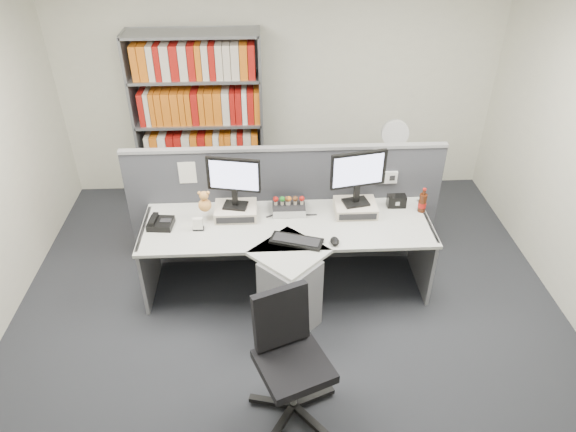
{
  "coord_description": "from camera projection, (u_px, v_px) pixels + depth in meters",
  "views": [
    {
      "loc": [
        -0.18,
        -3.05,
        3.4
      ],
      "look_at": [
        0.0,
        0.65,
        0.92
      ],
      "focal_mm": 32.75,
      "sensor_mm": 36.0,
      "label": 1
    }
  ],
  "objects": [
    {
      "name": "plush_toy",
      "position": [
        205.0,
        203.0,
        4.66
      ],
      "size": [
        0.12,
        0.12,
        0.2
      ],
      "color": "#DB9649",
      "rests_on": "monitor_riser_left"
    },
    {
      "name": "desk_calendar",
      "position": [
        198.0,
        225.0,
        4.61
      ],
      "size": [
        0.1,
        0.07,
        0.12
      ],
      "color": "black",
      "rests_on": "desk"
    },
    {
      "name": "partition",
      "position": [
        285.0,
        205.0,
        5.1
      ],
      "size": [
        3.0,
        0.08,
        1.27
      ],
      "color": "#404249",
      "rests_on": "ground"
    },
    {
      "name": "cola_bottle",
      "position": [
        422.0,
        203.0,
        4.83
      ],
      "size": [
        0.07,
        0.07,
        0.24
      ],
      "color": "#3F190A",
      "rests_on": "desk"
    },
    {
      "name": "desk",
      "position": [
        288.0,
        263.0,
        4.67
      ],
      "size": [
        2.6,
        1.2,
        0.72
      ],
      "color": "beige",
      "rests_on": "ground"
    },
    {
      "name": "desk_fan",
      "position": [
        395.0,
        136.0,
        5.57
      ],
      "size": [
        0.29,
        0.17,
        0.49
      ],
      "color": "white",
      "rests_on": "filing_cabinet"
    },
    {
      "name": "monitor_right",
      "position": [
        358.0,
        174.0,
        4.64
      ],
      "size": [
        0.51,
        0.21,
        0.52
      ],
      "color": "black",
      "rests_on": "monitor_riser_right"
    },
    {
      "name": "room_shell",
      "position": [
        293.0,
        161.0,
        3.43
      ],
      "size": [
        5.04,
        5.54,
        2.72
      ],
      "color": "silver",
      "rests_on": "ground"
    },
    {
      "name": "speaker",
      "position": [
        396.0,
        201.0,
        4.92
      ],
      "size": [
        0.17,
        0.1,
        0.11
      ],
      "primitive_type": "cube",
      "color": "black",
      "rests_on": "desk"
    },
    {
      "name": "office_chair",
      "position": [
        289.0,
        354.0,
        3.71
      ],
      "size": [
        0.66,
        0.65,
        0.99
      ],
      "color": "silver",
      "rests_on": "ground"
    },
    {
      "name": "monitor_riser_right",
      "position": [
        355.0,
        208.0,
        4.84
      ],
      "size": [
        0.38,
        0.31,
        0.1
      ],
      "color": "beige",
      "rests_on": "desk"
    },
    {
      "name": "desktop_pc",
      "position": [
        289.0,
        207.0,
        4.87
      ],
      "size": [
        0.3,
        0.27,
        0.08
      ],
      "color": "black",
      "rests_on": "desk"
    },
    {
      "name": "mouse",
      "position": [
        335.0,
        241.0,
        4.46
      ],
      "size": [
        0.08,
        0.12,
        0.05
      ],
      "primitive_type": "ellipsoid",
      "color": "black",
      "rests_on": "desk"
    },
    {
      "name": "shelving_unit",
      "position": [
        200.0,
        125.0,
        5.88
      ],
      "size": [
        1.41,
        0.4,
        2.0
      ],
      "color": "gray",
      "rests_on": "ground"
    },
    {
      "name": "desk_phone",
      "position": [
        160.0,
        223.0,
        4.66
      ],
      "size": [
        0.23,
        0.22,
        0.09
      ],
      "color": "black",
      "rests_on": "desk"
    },
    {
      "name": "monitor_left",
      "position": [
        234.0,
        179.0,
        4.6
      ],
      "size": [
        0.48,
        0.19,
        0.49
      ],
      "color": "black",
      "rests_on": "monitor_riser_left"
    },
    {
      "name": "ground",
      "position": [
        292.0,
        349.0,
        4.43
      ],
      "size": [
        5.5,
        5.5,
        0.0
      ],
      "primitive_type": "plane",
      "color": "#2D2F35",
      "rests_on": "ground"
    },
    {
      "name": "filing_cabinet",
      "position": [
        388.0,
        189.0,
        5.94
      ],
      "size": [
        0.45,
        0.61,
        0.7
      ],
      "color": "gray",
      "rests_on": "ground"
    },
    {
      "name": "monitor_riser_left",
      "position": [
        236.0,
        211.0,
        4.79
      ],
      "size": [
        0.38,
        0.31,
        0.1
      ],
      "color": "beige",
      "rests_on": "desk"
    },
    {
      "name": "figurines",
      "position": [
        289.0,
        200.0,
        4.8
      ],
      "size": [
        0.29,
        0.05,
        0.09
      ],
      "color": "beige",
      "rests_on": "desktop_pc"
    },
    {
      "name": "keyboard",
      "position": [
        296.0,
        241.0,
        4.47
      ],
      "size": [
        0.48,
        0.3,
        0.03
      ],
      "color": "black",
      "rests_on": "desk"
    }
  ]
}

